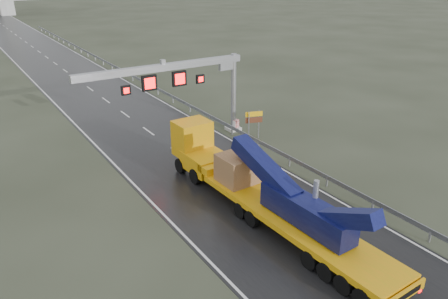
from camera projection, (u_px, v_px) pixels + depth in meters
ground at (312, 250)px, 23.95m from camera, size 400.00×400.00×0.00m
road at (90, 89)px, 54.85m from camera, size 11.00×200.00×0.02m
guardrail at (169, 95)px, 49.90m from camera, size 0.20×140.00×1.40m
sign_gantry at (187, 78)px, 36.70m from camera, size 14.90×1.20×7.42m
heavy_haul_truck at (249, 181)px, 27.72m from camera, size 3.44×19.58×4.58m
exit_sign_pair at (254, 120)px, 38.40m from camera, size 1.48×0.58×2.65m
striped_barrier at (236, 125)px, 41.03m from camera, size 0.69×0.53×1.03m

